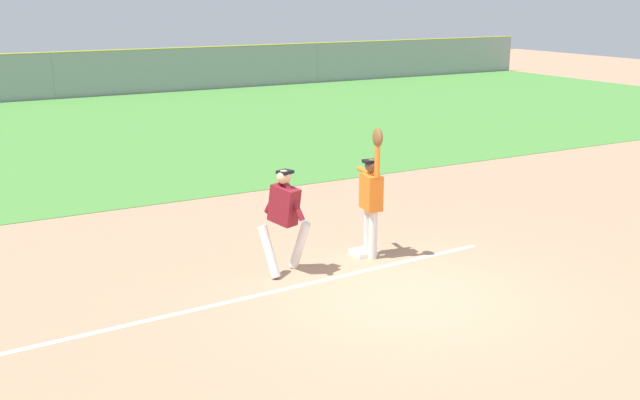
# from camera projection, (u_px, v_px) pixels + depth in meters

# --- Properties ---
(ground_plane) EXTENTS (78.80, 78.80, 0.00)m
(ground_plane) POSITION_uv_depth(u_px,v_px,m) (403.00, 295.00, 11.65)
(ground_plane) COLOR tan
(outfield_grass) EXTENTS (51.71, 18.88, 0.01)m
(outfield_grass) POSITION_uv_depth(u_px,v_px,m) (114.00, 132.00, 25.35)
(outfield_grass) COLOR #478438
(outfield_grass) RESTS_ON ground_plane
(chalk_foul_line) EXTENTS (11.99, 0.74, 0.01)m
(chalk_foul_line) POSITION_uv_depth(u_px,v_px,m) (156.00, 318.00, 10.81)
(chalk_foul_line) COLOR white
(chalk_foul_line) RESTS_ON ground_plane
(first_base) EXTENTS (0.39, 0.39, 0.08)m
(first_base) POSITION_uv_depth(u_px,v_px,m) (363.00, 252.00, 13.46)
(first_base) COLOR white
(first_base) RESTS_ON ground_plane
(fielder) EXTENTS (0.33, 0.90, 2.28)m
(fielder) POSITION_uv_depth(u_px,v_px,m) (372.00, 194.00, 13.07)
(fielder) COLOR silver
(fielder) RESTS_ON ground_plane
(runner) EXTENTS (0.88, 0.82, 1.72)m
(runner) POSITION_uv_depth(u_px,v_px,m) (284.00, 214.00, 12.32)
(runner) COLOR white
(runner) RESTS_ON ground_plane
(baseball) EXTENTS (0.07, 0.07, 0.07)m
(baseball) POSITION_uv_depth(u_px,v_px,m) (371.00, 162.00, 13.14)
(baseball) COLOR white
(outfield_fence) EXTENTS (51.79, 0.08, 2.00)m
(outfield_fence) POSITION_uv_depth(u_px,v_px,m) (53.00, 76.00, 33.04)
(outfield_fence) COLOR #93999E
(outfield_fence) RESTS_ON ground_plane
(parked_car_blue) EXTENTS (4.45, 2.21, 1.25)m
(parked_car_blue) POSITION_uv_depth(u_px,v_px,m) (87.00, 73.00, 37.38)
(parked_car_blue) COLOR #23389E
(parked_car_blue) RESTS_ON ground_plane
(parked_car_black) EXTENTS (4.48, 2.27, 1.25)m
(parked_car_black) POSITION_uv_depth(u_px,v_px,m) (176.00, 70.00, 39.05)
(parked_car_black) COLOR black
(parked_car_black) RESTS_ON ground_plane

